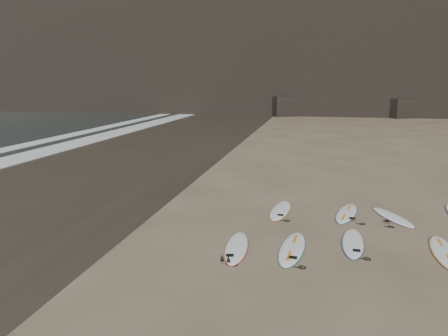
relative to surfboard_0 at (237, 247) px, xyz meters
The scene contains 10 objects.
ground 3.83m from the surfboard_0, 13.07° to the left, with size 240.00×240.00×0.00m, color #897559.
wet_sand 14.28m from the surfboard_0, 130.47° to the left, with size 12.00×200.00×0.01m, color #383026.
foam_near 18.34m from the surfboard_0, 143.66° to the left, with size 2.20×200.00×0.05m, color white.
surfboard_0 is the anchor object (origin of this frame).
surfboard_1 1.49m from the surfboard_0, ahead, with size 0.61×2.55×0.09m, color white.
surfboard_2 3.25m from the surfboard_0, 17.72° to the left, with size 0.57×2.37×0.09m, color white.
surfboard_3 5.44m from the surfboard_0, ahead, with size 0.60×2.48×0.09m, color white.
surfboard_5 3.78m from the surfboard_0, 76.59° to the left, with size 0.58×2.42×0.09m, color white.
surfboard_6 4.89m from the surfboard_0, 50.76° to the left, with size 0.58×2.40×0.09m, color white.
surfboard_7 5.85m from the surfboard_0, 38.82° to the left, with size 0.54×2.25×0.08m, color white.
Camera 1 is at (-1.79, -11.78, 4.44)m, focal length 35.00 mm.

